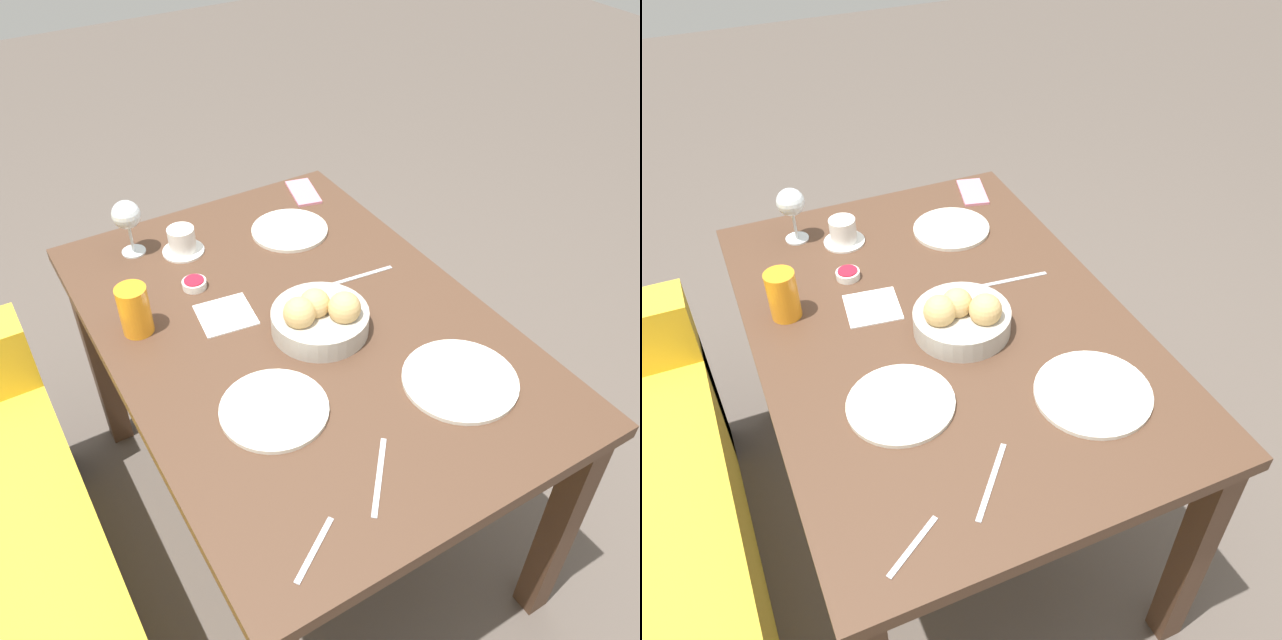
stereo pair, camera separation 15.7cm
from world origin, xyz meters
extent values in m
plane|color=#564C44|center=(0.00, 0.00, 0.00)|extent=(10.00, 10.00, 0.00)
cube|color=#4C3323|center=(0.00, 0.00, 0.73)|extent=(1.26, 0.87, 0.03)
cube|color=#4C3323|center=(-0.58, -0.38, 0.36)|extent=(0.06, 0.06, 0.71)
cube|color=#4C3323|center=(0.58, -0.38, 0.36)|extent=(0.06, 0.06, 0.71)
cube|color=#4C3323|center=(0.58, 0.38, 0.36)|extent=(0.06, 0.06, 0.71)
cylinder|color=#B2ADA3|center=(-0.04, -0.03, 0.78)|extent=(0.23, 0.23, 0.05)
sphere|color=tan|center=(-0.08, -0.07, 0.83)|extent=(0.08, 0.08, 0.08)
sphere|color=tan|center=(-0.03, -0.03, 0.82)|extent=(0.07, 0.07, 0.07)
sphere|color=tan|center=(-0.04, 0.02, 0.83)|extent=(0.08, 0.08, 0.08)
cylinder|color=silver|center=(-0.34, -0.20, 0.75)|extent=(0.25, 0.25, 0.01)
cylinder|color=silver|center=(0.36, -0.18, 0.75)|extent=(0.22, 0.22, 0.01)
cylinder|color=silver|center=(-0.21, 0.18, 0.75)|extent=(0.23, 0.23, 0.01)
cylinder|color=orange|center=(0.18, 0.33, 0.81)|extent=(0.07, 0.07, 0.12)
cylinder|color=silver|center=(0.49, 0.23, 0.75)|extent=(0.06, 0.06, 0.00)
cylinder|color=silver|center=(0.49, 0.23, 0.79)|extent=(0.01, 0.01, 0.07)
sphere|color=silver|center=(0.49, 0.23, 0.87)|extent=(0.08, 0.08, 0.08)
cylinder|color=white|center=(0.42, 0.12, 0.75)|extent=(0.11, 0.11, 0.01)
cylinder|color=white|center=(0.42, 0.12, 0.79)|extent=(0.07, 0.07, 0.07)
cylinder|color=white|center=(0.26, 0.15, 0.76)|extent=(0.06, 0.06, 0.02)
cylinder|color=#A3192D|center=(0.26, 0.15, 0.77)|extent=(0.05, 0.05, 0.00)
cube|color=#B7B7BC|center=(-0.46, 0.09, 0.75)|extent=(0.15, 0.13, 0.00)
cube|color=#B7B7BC|center=(0.08, -0.23, 0.75)|extent=(0.03, 0.18, 0.00)
cube|color=#B7B7BC|center=(-0.53, 0.27, 0.75)|extent=(0.08, 0.12, 0.00)
cube|color=white|center=(0.12, 0.13, 0.75)|extent=(0.14, 0.14, 0.00)
cube|color=pink|center=(0.53, -0.32, 0.75)|extent=(0.16, 0.11, 0.01)
camera|label=1|loc=(-1.06, 0.59, 1.80)|focal=38.00mm
camera|label=2|loc=(-1.14, 0.45, 1.80)|focal=38.00mm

